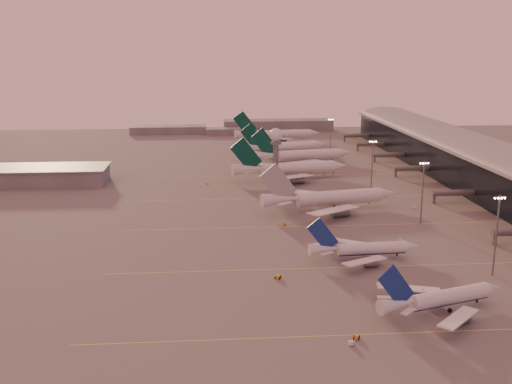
{
  "coord_description": "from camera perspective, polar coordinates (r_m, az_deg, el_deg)",
  "views": [
    {
      "loc": [
        -26.68,
        -164.28,
        66.99
      ],
      "look_at": [
        -7.99,
        76.44,
        8.82
      ],
      "focal_mm": 42.0,
      "sensor_mm": 36.0,
      "label": 1
    }
  ],
  "objects": [
    {
      "name": "gsv_tug_mid",
      "position": [
        180.24,
        2.11,
        -8.1
      ],
      "size": [
        4.2,
        3.5,
        1.04
      ],
      "color": "gold",
      "rests_on": "ground"
    },
    {
      "name": "widebody_white",
      "position": [
        255.93,
        7.1,
        -0.87
      ],
      "size": [
        60.6,
        48.1,
        21.54
      ],
      "color": "silver",
      "rests_on": "ground"
    },
    {
      "name": "greentail_d",
      "position": [
        439.24,
        2.09,
        5.31
      ],
      "size": [
        64.43,
        51.75,
        23.45
      ],
      "color": "silver",
      "rests_on": "ground"
    },
    {
      "name": "narrowbody_near",
      "position": [
        165.28,
        17.29,
        -9.84
      ],
      "size": [
        38.15,
        29.96,
        15.4
      ],
      "color": "silver",
      "rests_on": "ground"
    },
    {
      "name": "gsv_truck_b",
      "position": [
        218.51,
        13.67,
        -4.42
      ],
      "size": [
        5.27,
        2.91,
        2.01
      ],
      "color": "silver",
      "rests_on": "ground"
    },
    {
      "name": "gsv_tug_hangar",
      "position": [
        331.44,
        7.33,
        1.85
      ],
      "size": [
        3.24,
        2.2,
        0.86
      ],
      "color": "gold",
      "rests_on": "ground"
    },
    {
      "name": "mast_a",
      "position": [
        192.34,
        21.93,
        -3.54
      ],
      "size": [
        3.6,
        0.56,
        25.0
      ],
      "color": "slate",
      "rests_on": "ground"
    },
    {
      "name": "greentail_a",
      "position": [
        314.59,
        3.33,
        1.98
      ],
      "size": [
        62.96,
        50.45,
        23.01
      ],
      "color": "silver",
      "rests_on": "ground"
    },
    {
      "name": "hangar",
      "position": [
        324.38,
        -21.07,
        1.49
      ],
      "size": [
        82.0,
        27.0,
        8.5
      ],
      "color": "slate",
      "rests_on": "ground"
    },
    {
      "name": "gsv_truck_c",
      "position": [
        233.05,
        2.82,
        -2.88
      ],
      "size": [
        5.94,
        3.11,
        2.28
      ],
      "color": "gold",
      "rests_on": "ground"
    },
    {
      "name": "greentail_b",
      "position": [
        355.29,
        4.5,
        3.29
      ],
      "size": [
        61.58,
        49.3,
        22.56
      ],
      "color": "silver",
      "rests_on": "ground"
    },
    {
      "name": "gsv_truck_d",
      "position": [
        304.67,
        -4.76,
        0.99
      ],
      "size": [
        2.65,
        5.1,
        1.96
      ],
      "color": "silver",
      "rests_on": "ground"
    },
    {
      "name": "greentail_c",
      "position": [
        386.69,
        2.77,
        4.13
      ],
      "size": [
        57.69,
        45.92,
        21.55
      ],
      "color": "silver",
      "rests_on": "ground"
    },
    {
      "name": "taxiway_markings",
      "position": [
        237.11,
        9.59,
        -3.06
      ],
      "size": [
        180.0,
        185.25,
        0.02
      ],
      "color": "#EFE654",
      "rests_on": "ground"
    },
    {
      "name": "radar_tower",
      "position": [
        289.72,
        1.9,
        4.39
      ],
      "size": [
        6.4,
        6.4,
        31.1
      ],
      "color": "slate",
      "rests_on": "ground"
    },
    {
      "name": "mast_d",
      "position": [
        375.65,
        7.1,
        5.29
      ],
      "size": [
        3.6,
        0.56,
        25.0
      ],
      "color": "slate",
      "rests_on": "ground"
    },
    {
      "name": "terminal",
      "position": [
        310.77,
        21.32,
        2.14
      ],
      "size": [
        57.0,
        362.0,
        23.04
      ],
      "color": "black",
      "rests_on": "ground"
    },
    {
      "name": "gsv_tug_near",
      "position": [
        147.42,
        9.55,
        -13.47
      ],
      "size": [
        3.04,
        3.82,
        0.95
      ],
      "color": "gold",
      "rests_on": "ground"
    },
    {
      "name": "distant_horizon",
      "position": [
        494.34,
        -1.01,
        6.21
      ],
      "size": [
        165.0,
        37.5,
        9.0
      ],
      "color": "slate",
      "rests_on": "ground"
    },
    {
      "name": "ground",
      "position": [
        179.41,
        4.49,
        -8.42
      ],
      "size": [
        700.0,
        700.0,
        0.0
      ],
      "primitive_type": "plane",
      "color": "#5A5757",
      "rests_on": "ground"
    },
    {
      "name": "mast_b",
      "position": [
        239.98,
        15.58,
        0.22
      ],
      "size": [
        3.6,
        0.56,
        25.0
      ],
      "color": "slate",
      "rests_on": "ground"
    },
    {
      "name": "narrowbody_mid",
      "position": [
        198.29,
        10.27,
        -5.51
      ],
      "size": [
        37.7,
        30.04,
        14.72
      ],
      "color": "silver",
      "rests_on": "ground"
    },
    {
      "name": "gsv_truck_a",
      "position": [
        144.07,
        9.21,
        -13.83
      ],
      "size": [
        5.68,
        2.29,
        2.27
      ],
      "color": "silver",
      "rests_on": "ground"
    },
    {
      "name": "gsv_catering_b",
      "position": [
        264.44,
        14.82,
        -1.2
      ],
      "size": [
        4.68,
        3.38,
        3.51
      ],
      "color": "silver",
      "rests_on": "ground"
    },
    {
      "name": "mast_c",
      "position": [
        289.73,
        11.0,
        2.7
      ],
      "size": [
        3.6,
        0.56,
        25.0
      ],
      "color": "slate",
      "rests_on": "ground"
    },
    {
      "name": "gsv_tug_far",
      "position": [
        273.02,
        2.69,
        -0.57
      ],
      "size": [
        3.11,
        3.84,
        0.95
      ],
      "color": "silver",
      "rests_on": "ground"
    }
  ]
}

